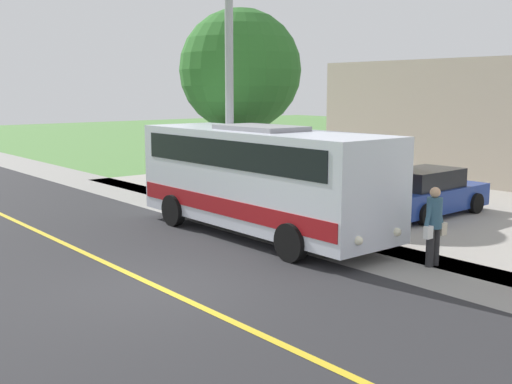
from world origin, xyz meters
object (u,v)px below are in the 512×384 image
shuttle_bus_front (261,175)px  pedestrian_waiting (434,224)px  street_light_pole (226,54)px  tree_curbside (240,71)px  parked_car_near (426,193)px

shuttle_bus_front → pedestrian_waiting: (-1.01, 4.73, -0.66)m
pedestrian_waiting → street_light_pole: (0.61, -6.76, 3.91)m
pedestrian_waiting → street_light_pole: size_ratio=0.20×
tree_curbside → shuttle_bus_front: bearing=57.5°
shuttle_bus_front → tree_curbside: tree_curbside is taller
parked_car_near → street_light_pole: bearing=-30.9°
pedestrian_waiting → tree_curbside: size_ratio=0.27×
street_light_pole → pedestrian_waiting: bearing=95.1°
street_light_pole → tree_curbside: (-2.51, -2.55, -0.36)m
tree_curbside → pedestrian_waiting: bearing=78.4°
pedestrian_waiting → tree_curbside: bearing=-101.6°
shuttle_bus_front → tree_curbside: (-2.92, -4.58, 2.89)m
shuttle_bus_front → parked_car_near: bearing=168.6°
pedestrian_waiting → tree_curbside: tree_curbside is taller
parked_car_near → tree_curbside: (2.81, -5.74, 3.82)m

